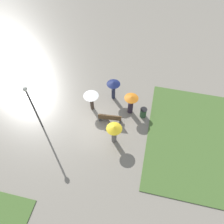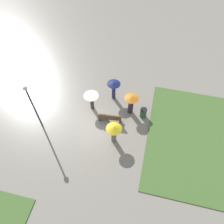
# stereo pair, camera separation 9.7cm
# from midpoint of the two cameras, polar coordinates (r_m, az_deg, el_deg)

# --- Properties ---
(ground_plane) EXTENTS (90.00, 90.00, 0.00)m
(ground_plane) POSITION_cam_midpoint_polar(r_m,az_deg,el_deg) (16.86, -4.64, -2.67)
(ground_plane) COLOR gray
(lawn_patch_near) EXTENTS (7.49, 9.19, 0.06)m
(lawn_patch_near) POSITION_cam_midpoint_polar(r_m,az_deg,el_deg) (17.16, 22.06, -6.94)
(lawn_patch_near) COLOR #4C7033
(lawn_patch_near) RESTS_ON ground_plane
(park_bench) EXTENTS (1.77, 0.58, 0.90)m
(park_bench) POSITION_cam_midpoint_polar(r_m,az_deg,el_deg) (16.47, -0.39, -1.51)
(park_bench) COLOR brown
(park_bench) RESTS_ON ground_plane
(lamp_post) EXTENTS (0.32, 0.32, 4.35)m
(lamp_post) POSITION_cam_midpoint_polar(r_m,az_deg,el_deg) (15.27, -20.05, 2.29)
(lamp_post) COLOR #2D2D30
(lamp_post) RESTS_ON ground_plane
(trash_bin) EXTENTS (0.53, 0.53, 0.85)m
(trash_bin) POSITION_cam_midpoint_polar(r_m,az_deg,el_deg) (16.97, 8.34, -0.22)
(trash_bin) COLOR #335638
(trash_bin) RESTS_ON ground_plane
(crowd_person_white) EXTENTS (1.16, 1.16, 1.72)m
(crowd_person_white) POSITION_cam_midpoint_polar(r_m,az_deg,el_deg) (16.64, -5.25, 3.92)
(crowd_person_white) COLOR #47382D
(crowd_person_white) RESTS_ON ground_plane
(crowd_person_orange) EXTENTS (1.06, 1.06, 1.84)m
(crowd_person_orange) POSITION_cam_midpoint_polar(r_m,az_deg,el_deg) (16.52, 5.17, 2.56)
(crowd_person_orange) COLOR #2D2333
(crowd_person_orange) RESTS_ON ground_plane
(crowd_person_navy) EXTENTS (1.07, 1.07, 1.85)m
(crowd_person_navy) POSITION_cam_midpoint_polar(r_m,az_deg,el_deg) (17.29, 0.61, 6.77)
(crowd_person_navy) COLOR #282D47
(crowd_person_navy) RESTS_ON ground_plane
(crowd_person_yellow) EXTENTS (1.08, 1.08, 1.84)m
(crowd_person_yellow) POSITION_cam_midpoint_polar(r_m,az_deg,el_deg) (14.81, 0.68, -4.89)
(crowd_person_yellow) COLOR slate
(crowd_person_yellow) RESTS_ON ground_plane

